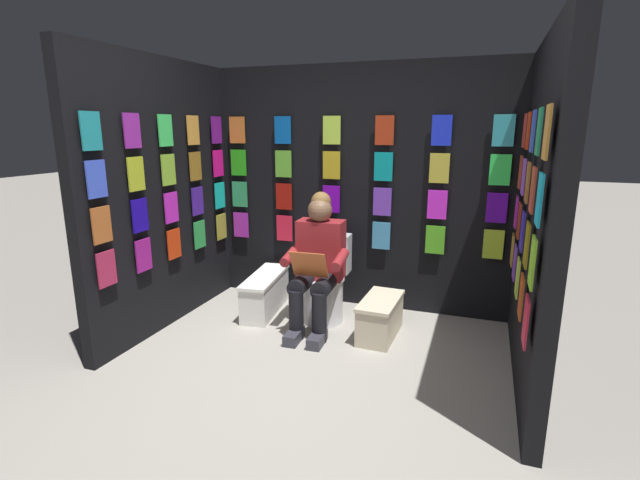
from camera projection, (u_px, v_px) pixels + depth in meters
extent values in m
plane|color=#9E998E|center=(273.00, 410.00, 2.90)|extent=(30.00, 30.00, 0.00)
cube|color=black|center=(359.00, 189.00, 4.44)|extent=(2.97, 0.10, 2.30)
cube|color=purple|center=(241.00, 225.00, 4.87)|extent=(0.17, 0.01, 0.26)
cube|color=red|center=(285.00, 228.00, 4.71)|extent=(0.17, 0.01, 0.26)
cube|color=#1734D8|center=(331.00, 232.00, 4.55)|extent=(0.17, 0.01, 0.26)
cube|color=#4398CE|center=(381.00, 236.00, 4.38)|extent=(0.17, 0.01, 0.26)
cube|color=#51B721|center=(435.00, 240.00, 4.22)|extent=(0.17, 0.01, 0.26)
cube|color=#A3CD29|center=(493.00, 244.00, 4.06)|extent=(0.17, 0.01, 0.26)
cube|color=#309157|center=(240.00, 194.00, 4.80)|extent=(0.17, 0.01, 0.26)
cube|color=#9B140C|center=(284.00, 197.00, 4.63)|extent=(0.17, 0.01, 0.26)
cube|color=#720ABA|center=(331.00, 199.00, 4.47)|extent=(0.17, 0.01, 0.26)
cube|color=purple|center=(382.00, 202.00, 4.31)|extent=(0.17, 0.01, 0.26)
cube|color=#DE27E8|center=(437.00, 205.00, 4.14)|extent=(0.17, 0.01, 0.26)
cube|color=#510AA4|center=(497.00, 208.00, 3.98)|extent=(0.17, 0.01, 0.26)
cube|color=green|center=(239.00, 163.00, 4.72)|extent=(0.17, 0.01, 0.26)
cube|color=#5FB032|center=(283.00, 164.00, 4.56)|extent=(0.17, 0.01, 0.26)
cube|color=gold|center=(332.00, 165.00, 4.39)|extent=(0.17, 0.01, 0.26)
cube|color=#0A979E|center=(383.00, 167.00, 4.23)|extent=(0.17, 0.01, 0.26)
cube|color=gold|center=(439.00, 168.00, 4.07)|extent=(0.17, 0.01, 0.26)
cube|color=#2EE852|center=(500.00, 170.00, 3.90)|extent=(0.17, 0.01, 0.26)
cube|color=orange|center=(237.00, 130.00, 4.64)|extent=(0.17, 0.01, 0.26)
cube|color=#0B55B3|center=(283.00, 130.00, 4.48)|extent=(0.17, 0.01, 0.26)
cube|color=#BCE645|center=(332.00, 130.00, 4.32)|extent=(0.17, 0.01, 0.26)
cube|color=#AB2E13|center=(385.00, 130.00, 4.15)|extent=(0.17, 0.01, 0.26)
cube|color=#192EEA|center=(442.00, 130.00, 3.99)|extent=(0.17, 0.01, 0.26)
cube|color=#31A6B8|center=(504.00, 130.00, 3.83)|extent=(0.17, 0.01, 0.26)
cube|color=black|center=(538.00, 218.00, 3.03)|extent=(0.10, 1.93, 2.30)
cube|color=gold|center=(512.00, 250.00, 3.87)|extent=(0.01, 0.17, 0.26)
cube|color=purple|center=(515.00, 262.00, 3.52)|extent=(0.01, 0.17, 0.26)
cube|color=#BCDA40|center=(517.00, 278.00, 3.16)|extent=(0.01, 0.17, 0.26)
cube|color=#C84E1A|center=(521.00, 297.00, 2.80)|extent=(0.01, 0.17, 0.26)
cube|color=red|center=(526.00, 322.00, 2.44)|extent=(0.01, 0.17, 0.26)
cube|color=#C327AE|center=(516.00, 212.00, 3.80)|extent=(0.01, 0.17, 0.26)
cube|color=#9F2F19|center=(519.00, 220.00, 3.44)|extent=(0.01, 0.17, 0.26)
cube|color=#3726B7|center=(522.00, 231.00, 3.08)|extent=(0.01, 0.17, 0.26)
cube|color=olive|center=(527.00, 245.00, 2.72)|extent=(0.01, 0.17, 0.26)
cube|color=#8BDB29|center=(532.00, 263.00, 2.36)|extent=(0.01, 0.17, 0.26)
cube|color=#CC3C2E|center=(520.00, 172.00, 3.72)|extent=(0.01, 0.17, 0.26)
cube|color=#A550EB|center=(523.00, 177.00, 3.36)|extent=(0.01, 0.17, 0.26)
cube|color=#A9652C|center=(528.00, 182.00, 3.00)|extent=(0.01, 0.17, 0.26)
cube|color=#BB452B|center=(533.00, 190.00, 2.64)|extent=(0.01, 0.17, 0.26)
cube|color=#18B9DF|center=(539.00, 200.00, 2.29)|extent=(0.01, 0.17, 0.26)
cube|color=red|center=(524.00, 131.00, 3.65)|extent=(0.01, 0.17, 0.26)
cube|color=red|center=(528.00, 131.00, 3.29)|extent=(0.01, 0.17, 0.26)
cube|color=blue|center=(533.00, 131.00, 2.93)|extent=(0.01, 0.17, 0.26)
cube|color=#279C62|center=(539.00, 132.00, 2.57)|extent=(0.01, 0.17, 0.26)
cube|color=gold|center=(547.00, 132.00, 2.21)|extent=(0.01, 0.17, 0.26)
cube|color=black|center=(162.00, 196.00, 4.00)|extent=(0.10, 1.93, 2.30)
cube|color=#B1264C|center=(107.00, 269.00, 3.35)|extent=(0.01, 0.17, 0.26)
cube|color=#9B1A86|center=(144.00, 255.00, 3.71)|extent=(0.01, 0.17, 0.26)
cube|color=red|center=(174.00, 244.00, 4.07)|extent=(0.01, 0.17, 0.26)
cube|color=green|center=(200.00, 235.00, 4.43)|extent=(0.01, 0.17, 0.26)
cube|color=#A0A032|center=(221.00, 227.00, 4.79)|extent=(0.01, 0.17, 0.26)
cube|color=#B55D2A|center=(102.00, 225.00, 3.27)|extent=(0.01, 0.17, 0.26)
cube|color=#1C0CA3|center=(140.00, 215.00, 3.63)|extent=(0.01, 0.17, 0.26)
cube|color=#C726C5|center=(171.00, 208.00, 3.99)|extent=(0.01, 0.17, 0.26)
cube|color=#44209D|center=(198.00, 201.00, 4.35)|extent=(0.01, 0.17, 0.26)
cube|color=#16C5C0|center=(220.00, 195.00, 4.71)|extent=(0.01, 0.17, 0.26)
cube|color=blue|center=(96.00, 179.00, 3.20)|extent=(0.01, 0.17, 0.26)
cube|color=#B0BF29|center=(136.00, 174.00, 3.56)|extent=(0.01, 0.17, 0.26)
cube|color=#8AC236|center=(168.00, 170.00, 3.92)|extent=(0.01, 0.17, 0.26)
cube|color=olive|center=(195.00, 166.00, 4.28)|extent=(0.01, 0.17, 0.26)
cube|color=#F1108D|center=(218.00, 163.00, 4.63)|extent=(0.01, 0.17, 0.26)
cube|color=teal|center=(91.00, 131.00, 3.12)|extent=(0.01, 0.17, 0.26)
cube|color=purple|center=(132.00, 131.00, 3.48)|extent=(0.01, 0.17, 0.26)
cube|color=#3EDC5F|center=(165.00, 130.00, 3.84)|extent=(0.01, 0.17, 0.26)
cube|color=gold|center=(193.00, 130.00, 4.20)|extent=(0.01, 0.17, 0.26)
cube|color=#6F1790|center=(216.00, 130.00, 4.56)|extent=(0.01, 0.17, 0.26)
cylinder|color=white|center=(322.00, 300.00, 4.20)|extent=(0.38, 0.38, 0.40)
cylinder|color=white|center=(322.00, 278.00, 4.15)|extent=(0.41, 0.41, 0.02)
cube|color=white|center=(330.00, 253.00, 4.35)|extent=(0.39, 0.20, 0.36)
cylinder|color=white|center=(327.00, 255.00, 4.27)|extent=(0.39, 0.09, 0.39)
cube|color=maroon|center=(321.00, 249.00, 4.06)|extent=(0.41, 0.24, 0.52)
sphere|color=brown|center=(320.00, 210.00, 3.94)|extent=(0.21, 0.21, 0.21)
sphere|color=olive|center=(321.00, 202.00, 3.96)|extent=(0.17, 0.17, 0.17)
cylinder|color=black|center=(325.00, 284.00, 3.90)|extent=(0.17, 0.41, 0.15)
cylinder|color=black|center=(303.00, 282.00, 3.96)|extent=(0.17, 0.41, 0.15)
cylinder|color=black|center=(319.00, 317.00, 3.79)|extent=(0.12, 0.12, 0.42)
cylinder|color=black|center=(296.00, 315.00, 3.84)|extent=(0.12, 0.12, 0.42)
cube|color=#33333D|center=(317.00, 339.00, 3.77)|extent=(0.12, 0.26, 0.09)
cube|color=#33333D|center=(294.00, 336.00, 3.83)|extent=(0.12, 0.26, 0.09)
cylinder|color=maroon|center=(340.00, 260.00, 3.83)|extent=(0.10, 0.31, 0.13)
cylinder|color=maroon|center=(290.00, 256.00, 3.96)|extent=(0.10, 0.31, 0.13)
cube|color=#B55326|center=(309.00, 265.00, 3.75)|extent=(0.31, 0.14, 0.23)
cube|color=white|center=(265.00, 295.00, 4.44)|extent=(0.34, 0.80, 0.33)
cube|color=white|center=(265.00, 277.00, 4.40)|extent=(0.36, 0.83, 0.03)
cube|color=beige|center=(380.00, 319.00, 3.90)|extent=(0.29, 0.58, 0.30)
cube|color=beige|center=(381.00, 301.00, 3.87)|extent=(0.31, 0.61, 0.03)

